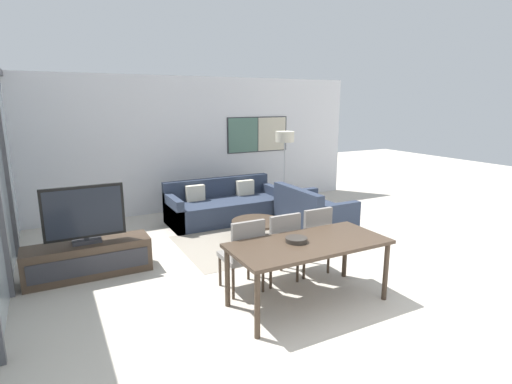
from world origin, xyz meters
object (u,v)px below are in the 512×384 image
television (84,215)px  floor_lamp (285,142)px  tv_console (89,259)px  dining_chair_right (312,237)px  sofa_side (311,215)px  coffee_table (257,226)px  dining_table (309,248)px  dining_chair_centre (280,244)px  fruit_bowl (296,239)px  sofa_main (224,206)px  dining_chair_left (244,252)px

television → floor_lamp: (4.09, 1.66, 0.62)m
tv_console → dining_chair_right: bearing=-26.2°
tv_console → dining_chair_right: dining_chair_right is taller
sofa_side → floor_lamp: 1.86m
tv_console → coffee_table: (2.63, 0.16, 0.03)m
dining_table → dining_chair_centre: size_ratio=1.95×
dining_chair_centre → fruit_bowl: size_ratio=3.73×
sofa_main → dining_chair_centre: bearing=-99.2°
tv_console → sofa_side: bearing=4.0°
dining_chair_left → dining_chair_centre: size_ratio=1.00×
coffee_table → floor_lamp: (1.46, 1.51, 1.20)m
dining_chair_centre → coffee_table: bearing=72.7°
coffee_table → dining_chair_right: (0.05, -1.48, 0.25)m
television → coffee_table: bearing=3.4°
sofa_side → dining_table: (-1.66, -2.25, 0.40)m
dining_chair_left → fruit_bowl: dining_chair_left is taller
television → dining_table: bearing=-42.6°
sofa_side → coffee_table: sofa_side is taller
sofa_side → dining_chair_left: dining_chair_left is taller
tv_console → dining_chair_centre: dining_chair_centre is taller
television → sofa_side: size_ratio=0.73×
coffee_table → dining_chair_left: 1.86m
tv_console → dining_chair_left: 2.17m
dining_chair_right → television: bearing=153.8°
sofa_main → dining_chair_left: bearing=-108.7°
dining_table → dining_chair_right: (0.53, 0.66, -0.15)m
dining_table → dining_chair_left: size_ratio=1.95×
television → sofa_side: (3.82, 0.26, -0.57)m
sofa_side → fruit_bowl: 2.86m
television → fruit_bowl: size_ratio=4.03×
floor_lamp → sofa_main: bearing=-175.6°
dining_chair_centre → floor_lamp: floor_lamp is taller
television → fruit_bowl: bearing=-43.3°
tv_console → sofa_main: size_ratio=0.71×
floor_lamp → sofa_side: bearing=-101.1°
fruit_bowl → floor_lamp: bearing=60.1°
tv_console → sofa_main: (2.63, 1.55, 0.04)m
tv_console → floor_lamp: bearing=22.1°
dining_chair_centre → floor_lamp: (1.93, 3.03, 0.94)m
sofa_main → sofa_side: size_ratio=1.62×
tv_console → sofa_side: sofa_side is taller
sofa_side → floor_lamp: size_ratio=0.82×
tv_console → fruit_bowl: bearing=-43.3°
sofa_main → fruit_bowl: fruit_bowl is taller
dining_chair_left → tv_console: bearing=139.6°
television → dining_table: (2.16, -1.99, -0.17)m
sofa_side → fruit_bowl: size_ratio=5.49×
sofa_main → tv_console: bearing=-149.5°
dining_table → dining_chair_right: 0.86m
sofa_main → fruit_bowl: bearing=-99.8°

